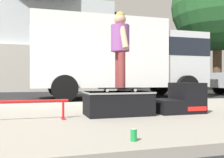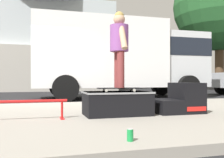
% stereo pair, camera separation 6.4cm
% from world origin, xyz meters
% --- Properties ---
extents(ground_plane, '(140.00, 140.00, 0.00)m').
position_xyz_m(ground_plane, '(0.00, 0.00, 0.00)').
color(ground_plane, black).
extents(sidewalk_slab, '(50.00, 5.00, 0.12)m').
position_xyz_m(sidewalk_slab, '(0.00, -3.00, 0.06)').
color(sidewalk_slab, gray).
rests_on(sidewalk_slab, ground).
extents(skate_box, '(1.16, 0.68, 0.41)m').
position_xyz_m(skate_box, '(1.34, -3.32, 0.34)').
color(skate_box, black).
rests_on(skate_box, sidewalk_slab).
extents(kicker_ramp, '(0.88, 0.67, 0.57)m').
position_xyz_m(kicker_ramp, '(2.59, -3.32, 0.35)').
color(kicker_ramp, black).
rests_on(kicker_ramp, sidewalk_slab).
extents(grind_rail, '(1.57, 0.28, 0.31)m').
position_xyz_m(grind_rail, '(-0.34, -3.46, 0.36)').
color(grind_rail, red).
rests_on(grind_rail, sidewalk_slab).
extents(skateboard, '(0.79, 0.27, 0.07)m').
position_xyz_m(skateboard, '(1.38, -3.31, 0.59)').
color(skateboard, black).
rests_on(skateboard, skate_box).
extents(skater_kid, '(0.33, 0.69, 1.35)m').
position_xyz_m(skater_kid, '(1.38, -3.31, 1.40)').
color(skater_kid, brown).
rests_on(skater_kid, skateboard).
extents(soda_can, '(0.07, 0.07, 0.13)m').
position_xyz_m(soda_can, '(0.91, -5.18, 0.18)').
color(soda_can, '#198C3F').
rests_on(soda_can, sidewalk_slab).
extents(box_truck, '(6.91, 2.63, 3.05)m').
position_xyz_m(box_truck, '(3.23, 2.20, 1.70)').
color(box_truck, white).
rests_on(box_truck, ground).
extents(street_tree_main, '(6.50, 5.91, 8.52)m').
position_xyz_m(street_tree_main, '(11.72, 6.51, 5.39)').
color(street_tree_main, brown).
rests_on(street_tree_main, ground).
extents(house_behind, '(9.54, 8.23, 8.40)m').
position_xyz_m(house_behind, '(0.52, 12.48, 4.24)').
color(house_behind, silver).
rests_on(house_behind, ground).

